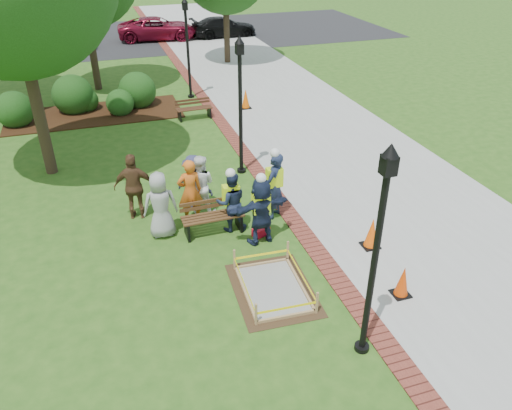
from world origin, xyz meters
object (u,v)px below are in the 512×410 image
object	(u,v)px
bench_near	(213,223)
wet_concrete_pad	(273,282)
cone_front	(403,282)
lamp_near	(377,242)
hivis_worker_a	(261,209)
hivis_worker_b	(274,184)
hivis_worker_c	(231,200)

from	to	relation	value
bench_near	wet_concrete_pad	bearing A→B (deg)	-75.39
bench_near	cone_front	xyz separation A→B (m)	(3.28, -3.70, 0.09)
bench_near	lamp_near	distance (m)	5.58
wet_concrete_pad	lamp_near	size ratio (longest dim) A/B	0.56
wet_concrete_pad	hivis_worker_a	world-z (taller)	hivis_worker_a
hivis_worker_a	hivis_worker_b	distance (m)	1.28
cone_front	hivis_worker_a	size ratio (longest dim) A/B	0.39
bench_near	hivis_worker_a	xyz separation A→B (m)	(1.05, -0.77, 0.68)
lamp_near	hivis_worker_c	distance (m)	5.23
lamp_near	hivis_worker_b	bearing A→B (deg)	89.33
wet_concrete_pad	cone_front	bearing A→B (deg)	-21.73
cone_front	hivis_worker_b	world-z (taller)	hivis_worker_b
bench_near	hivis_worker_a	distance (m)	1.46
wet_concrete_pad	hivis_worker_b	bearing A→B (deg)	69.89
lamp_near	hivis_worker_c	size ratio (longest dim) A/B	2.40
bench_near	hivis_worker_c	size ratio (longest dim) A/B	0.91
hivis_worker_b	hivis_worker_c	world-z (taller)	hivis_worker_b
wet_concrete_pad	hivis_worker_a	xyz separation A→B (m)	(0.35, 1.90, 0.72)
lamp_near	hivis_worker_c	bearing A→B (deg)	104.06
bench_near	cone_front	bearing A→B (deg)	-48.42
hivis_worker_c	lamp_near	bearing A→B (deg)	-75.94
bench_near	hivis_worker_b	size ratio (longest dim) A/B	0.79
hivis_worker_a	cone_front	bearing A→B (deg)	-52.68
hivis_worker_a	bench_near	bearing A→B (deg)	143.74
wet_concrete_pad	hivis_worker_c	size ratio (longest dim) A/B	1.34
lamp_near	hivis_worker_b	size ratio (longest dim) A/B	2.11
lamp_near	bench_near	bearing A→B (deg)	109.55
wet_concrete_pad	hivis_worker_c	xyz separation A→B (m)	(-0.19, 2.67, 0.65)
bench_near	hivis_worker_b	bearing A→B (deg)	9.09
wet_concrete_pad	hivis_worker_b	distance (m)	3.23
bench_near	hivis_worker_a	bearing A→B (deg)	-36.26
wet_concrete_pad	bench_near	distance (m)	2.75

